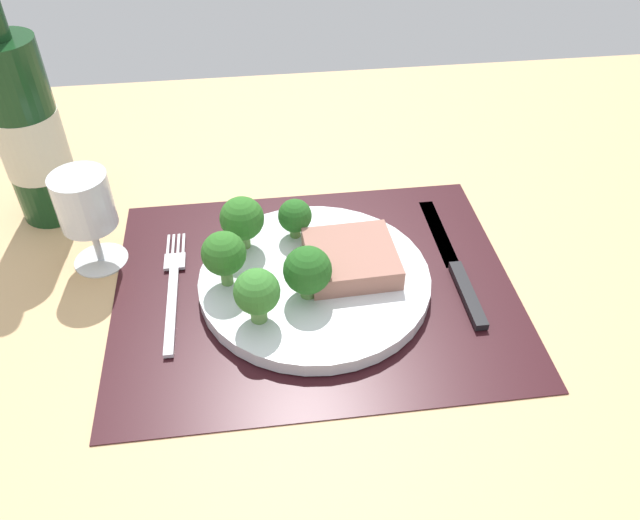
# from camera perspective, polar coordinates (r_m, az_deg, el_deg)

# --- Properties ---
(ground_plane) EXTENTS (1.40, 1.10, 0.03)m
(ground_plane) POSITION_cam_1_polar(r_m,az_deg,el_deg) (0.71, -0.48, -3.38)
(ground_plane) COLOR tan
(placemat) EXTENTS (0.44, 0.35, 0.00)m
(placemat) POSITION_cam_1_polar(r_m,az_deg,el_deg) (0.70, -0.48, -2.42)
(placemat) COLOR black
(placemat) RESTS_ON ground_plane
(plate) EXTENTS (0.25, 0.25, 0.02)m
(plate) POSITION_cam_1_polar(r_m,az_deg,el_deg) (0.70, -0.49, -1.85)
(plate) COLOR silver
(plate) RESTS_ON placemat
(steak) EXTENTS (0.10, 0.10, 0.02)m
(steak) POSITION_cam_1_polar(r_m,az_deg,el_deg) (0.69, 2.82, 0.17)
(steak) COLOR #9E6B5B
(steak) RESTS_ON plate
(broccoli_back_left) EXTENTS (0.05, 0.05, 0.06)m
(broccoli_back_left) POSITION_cam_1_polar(r_m,az_deg,el_deg) (0.64, -1.14, -0.97)
(broccoli_back_left) COLOR #5B8942
(broccoli_back_left) RESTS_ON plate
(broccoli_center) EXTENTS (0.04, 0.04, 0.05)m
(broccoli_center) POSITION_cam_1_polar(r_m,az_deg,el_deg) (0.73, -2.29, 3.99)
(broccoli_center) COLOR #5B8942
(broccoli_center) RESTS_ON plate
(broccoli_near_steak) EXTENTS (0.05, 0.05, 0.07)m
(broccoli_near_steak) POSITION_cam_1_polar(r_m,az_deg,el_deg) (0.71, -7.08, 3.71)
(broccoli_near_steak) COLOR #6B994C
(broccoli_near_steak) RESTS_ON plate
(broccoli_near_fork) EXTENTS (0.05, 0.05, 0.07)m
(broccoli_near_fork) POSITION_cam_1_polar(r_m,az_deg,el_deg) (0.66, -8.71, 0.59)
(broccoli_near_fork) COLOR #5B8942
(broccoli_near_fork) RESTS_ON plate
(broccoli_front_edge) EXTENTS (0.05, 0.05, 0.06)m
(broccoli_front_edge) POSITION_cam_1_polar(r_m,az_deg,el_deg) (0.62, -5.74, -2.96)
(broccoli_front_edge) COLOR #5B8942
(broccoli_front_edge) RESTS_ON plate
(fork) EXTENTS (0.02, 0.19, 0.01)m
(fork) POSITION_cam_1_polar(r_m,az_deg,el_deg) (0.71, -13.18, -2.44)
(fork) COLOR silver
(fork) RESTS_ON placemat
(knife) EXTENTS (0.02, 0.23, 0.01)m
(knife) POSITION_cam_1_polar(r_m,az_deg,el_deg) (0.73, 12.21, -0.71)
(knife) COLOR black
(knife) RESTS_ON placemat
(wine_bottle) EXTENTS (0.08, 0.08, 0.31)m
(wine_bottle) POSITION_cam_1_polar(r_m,az_deg,el_deg) (0.82, -24.92, 10.58)
(wine_bottle) COLOR #143819
(wine_bottle) RESTS_ON ground_plane
(wine_glass) EXTENTS (0.06, 0.06, 0.12)m
(wine_glass) POSITION_cam_1_polar(r_m,az_deg,el_deg) (0.73, -20.48, 4.48)
(wine_glass) COLOR silver
(wine_glass) RESTS_ON ground_plane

